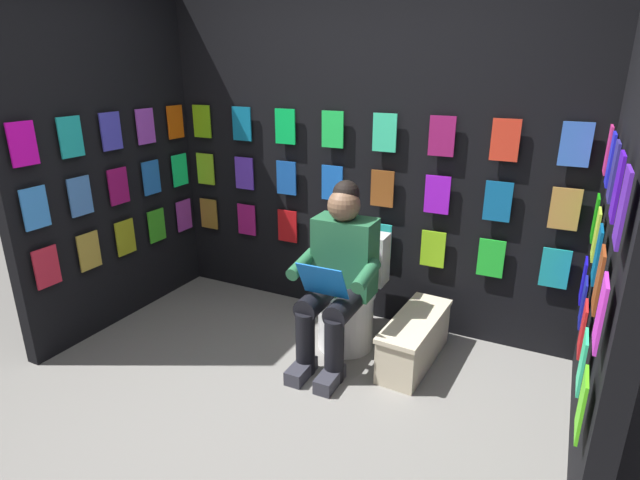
# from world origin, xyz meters

# --- Properties ---
(ground_plane) EXTENTS (30.00, 30.00, 0.00)m
(ground_plane) POSITION_xyz_m (0.00, 0.00, 0.00)
(ground_plane) COLOR gray
(display_wall_back) EXTENTS (3.25, 0.14, 2.47)m
(display_wall_back) POSITION_xyz_m (0.00, -1.69, 1.23)
(display_wall_back) COLOR black
(display_wall_back) RESTS_ON ground
(display_wall_left) EXTENTS (0.14, 1.64, 2.47)m
(display_wall_left) POSITION_xyz_m (-1.63, -0.82, 1.23)
(display_wall_left) COLOR black
(display_wall_left) RESTS_ON ground
(display_wall_right) EXTENTS (0.14, 1.64, 2.47)m
(display_wall_right) POSITION_xyz_m (1.63, -0.82, 1.23)
(display_wall_right) COLOR black
(display_wall_right) RESTS_ON ground
(toilet) EXTENTS (0.41, 0.56, 0.77)m
(toilet) POSITION_xyz_m (-0.13, -1.22, 0.33)
(toilet) COLOR white
(toilet) RESTS_ON ground
(person_reading) EXTENTS (0.53, 0.68, 1.19)m
(person_reading) POSITION_xyz_m (-0.13, -0.99, 0.60)
(person_reading) COLOR #286B42
(person_reading) RESTS_ON ground
(comic_longbox_near) EXTENTS (0.31, 0.78, 0.32)m
(comic_longbox_near) POSITION_xyz_m (-0.62, -1.16, 0.16)
(comic_longbox_near) COLOR beige
(comic_longbox_near) RESTS_ON ground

